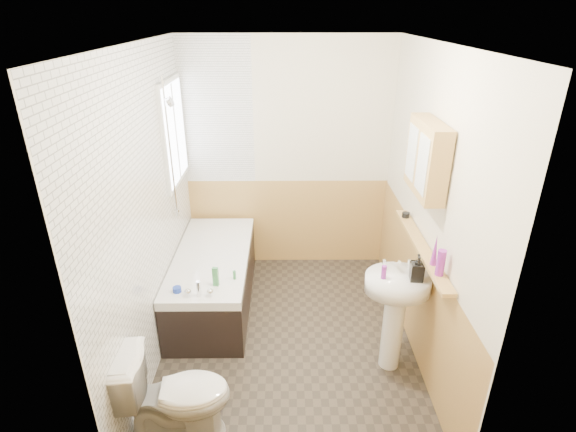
{
  "coord_description": "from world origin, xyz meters",
  "views": [
    {
      "loc": [
        -0.02,
        -3.22,
        2.72
      ],
      "look_at": [
        0.0,
        0.15,
        1.15
      ],
      "focal_mm": 28.0,
      "sensor_mm": 36.0,
      "label": 1
    }
  ],
  "objects_px": {
    "medicine_cabinet": "(427,158)",
    "pine_shelf": "(421,247)",
    "bathtub": "(214,278)",
    "sink": "(396,303)",
    "toilet": "(176,395)"
  },
  "relations": [
    {
      "from": "sink",
      "to": "pine_shelf",
      "type": "distance_m",
      "value": 0.48
    },
    {
      "from": "medicine_cabinet",
      "to": "bathtub",
      "type": "bearing_deg",
      "value": 160.51
    },
    {
      "from": "pine_shelf",
      "to": "sink",
      "type": "bearing_deg",
      "value": -138.88
    },
    {
      "from": "medicine_cabinet",
      "to": "pine_shelf",
      "type": "bearing_deg",
      "value": -69.51
    },
    {
      "from": "bathtub",
      "to": "pine_shelf",
      "type": "distance_m",
      "value": 2.03
    },
    {
      "from": "bathtub",
      "to": "sink",
      "type": "xyz_separation_m",
      "value": [
        1.57,
        -0.87,
        0.32
      ]
    },
    {
      "from": "bathtub",
      "to": "toilet",
      "type": "xyz_separation_m",
      "value": [
        -0.03,
        -1.54,
        0.06
      ]
    },
    {
      "from": "toilet",
      "to": "sink",
      "type": "height_order",
      "value": "sink"
    },
    {
      "from": "bathtub",
      "to": "sink",
      "type": "distance_m",
      "value": 1.82
    },
    {
      "from": "toilet",
      "to": "pine_shelf",
      "type": "distance_m",
      "value": 2.1
    },
    {
      "from": "bathtub",
      "to": "toilet",
      "type": "relative_size",
      "value": 2.16
    },
    {
      "from": "bathtub",
      "to": "medicine_cabinet",
      "type": "bearing_deg",
      "value": -19.49
    },
    {
      "from": "bathtub",
      "to": "pine_shelf",
      "type": "bearing_deg",
      "value": -21.33
    },
    {
      "from": "sink",
      "to": "toilet",
      "type": "bearing_deg",
      "value": -170.62
    },
    {
      "from": "sink",
      "to": "medicine_cabinet",
      "type": "bearing_deg",
      "value": 42.01
    }
  ]
}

